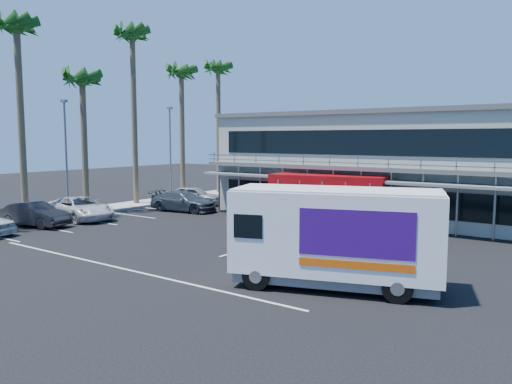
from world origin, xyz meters
The scene contains 16 objects.
ground centered at (0.00, 0.00, 0.00)m, with size 120.00×120.00×0.00m, color black.
building centered at (3.00, 14.94, 3.66)m, with size 22.40×12.00×7.30m.
curb_strip centered at (-15.00, 6.00, 0.08)m, with size 3.00×32.00×0.16m, color #A5A399.
palm_b centered at (-15.30, -1.50, 11.92)m, with size 2.80×2.80×13.75m.
palm_c centered at (-14.90, 3.00, 9.21)m, with size 2.80×2.80×10.75m.
palm_d centered at (-15.20, 8.00, 12.80)m, with size 2.80×2.80×14.75m.
palm_e centered at (-14.70, 13.00, 10.57)m, with size 2.80×2.80×12.25m.
palm_f centered at (-15.10, 18.50, 11.47)m, with size 2.80×2.80×13.25m.
light_pole_near centered at (-14.20, 1.00, 4.50)m, with size 0.50×0.25×8.09m.
light_pole_far centered at (-14.20, 11.00, 4.50)m, with size 0.50×0.25×8.09m.
red_truck centered at (1.49, 8.40, 1.75)m, with size 9.69×3.67×3.19m.
white_van centered at (8.51, -3.22, 1.94)m, with size 7.90×4.79×3.65m.
parked_car_b centered at (-12.50, -2.50, 0.76)m, with size 1.61×4.61×1.52m, color black.
parked_car_c centered at (-12.50, 0.80, 0.77)m, with size 2.57×5.56×1.55m, color silver.
parked_car_d centered at (-9.50, 7.60, 0.76)m, with size 2.13×5.25×1.52m, color #303740.
parked_car_e centered at (-11.19, 10.57, 0.80)m, with size 1.88×4.67×1.59m, color gray.
Camera 1 is at (16.54, -19.43, 5.47)m, focal length 35.00 mm.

